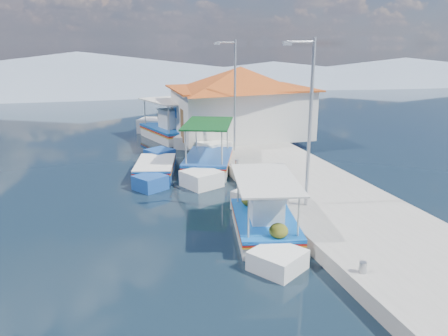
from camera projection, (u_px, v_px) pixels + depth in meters
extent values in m
plane|color=black|center=(197.00, 257.00, 13.47)|extent=(160.00, 160.00, 0.00)
cube|color=#ADAAA2|center=(293.00, 178.00, 20.50)|extent=(5.00, 44.00, 0.50)
cylinder|color=#A5A8AD|center=(363.00, 267.00, 11.51)|extent=(0.20, 0.20, 0.30)
cylinder|color=#A5A8AD|center=(286.00, 203.00, 16.14)|extent=(0.20, 0.20, 0.30)
cylinder|color=#A5A8AD|center=(237.00, 162.00, 21.69)|extent=(0.20, 0.20, 0.30)
cylinder|color=#A5A8AD|center=(208.00, 138.00, 27.24)|extent=(0.20, 0.20, 0.30)
cube|color=white|center=(264.00, 229.00, 14.98)|extent=(2.62, 4.04, 0.82)
cube|color=white|center=(230.00, 204.00, 17.06)|extent=(1.89, 1.89, 0.90)
cube|color=white|center=(309.00, 259.00, 12.94)|extent=(1.84, 1.84, 0.77)
cube|color=#0D56B2|center=(265.00, 219.00, 14.88)|extent=(2.70, 4.17, 0.05)
cube|color=red|center=(265.00, 221.00, 14.90)|extent=(2.70, 4.17, 0.04)
cube|color=gold|center=(265.00, 223.00, 14.91)|extent=(2.70, 4.17, 0.03)
cube|color=#0D56B2|center=(265.00, 217.00, 14.86)|extent=(2.71, 4.13, 0.04)
cube|color=brown|center=(265.00, 218.00, 14.87)|extent=(2.45, 3.94, 0.04)
cube|color=white|center=(269.00, 207.00, 14.52)|extent=(1.25, 1.31, 0.95)
cube|color=silver|center=(270.00, 193.00, 14.39)|extent=(1.36, 1.41, 0.05)
cylinder|color=beige|center=(223.00, 189.00, 15.68)|extent=(0.06, 0.06, 1.38)
cylinder|color=beige|center=(260.00, 183.00, 16.36)|extent=(0.06, 0.06, 1.38)
cylinder|color=beige|center=(272.00, 219.00, 13.01)|extent=(0.06, 0.06, 1.38)
cylinder|color=beige|center=(313.00, 210.00, 13.68)|extent=(0.06, 0.06, 1.38)
cube|color=silver|center=(266.00, 179.00, 14.49)|extent=(2.71, 4.06, 0.06)
ellipsoid|color=#485416|center=(238.00, 202.00, 15.68)|extent=(0.65, 0.72, 0.49)
ellipsoid|color=#485416|center=(247.00, 197.00, 16.32)|extent=(0.55, 0.61, 0.41)
ellipsoid|color=#485416|center=(297.00, 228.00, 13.57)|extent=(0.59, 0.64, 0.44)
sphere|color=#F23F07|center=(278.00, 192.00, 15.52)|extent=(0.34, 0.34, 0.34)
cube|color=white|center=(208.00, 166.00, 22.54)|extent=(3.39, 4.46, 1.01)
cube|color=white|center=(181.00, 154.00, 24.56)|extent=(2.03, 2.03, 1.12)
cube|color=white|center=(240.00, 178.00, 20.55)|extent=(1.97, 1.97, 0.96)
cube|color=#0D56B2|center=(208.00, 157.00, 22.41)|extent=(3.49, 4.59, 0.06)
cube|color=red|center=(208.00, 159.00, 22.44)|extent=(3.49, 4.59, 0.05)
cube|color=gold|center=(208.00, 160.00, 22.46)|extent=(3.49, 4.59, 0.04)
cube|color=#194697|center=(208.00, 156.00, 22.39)|extent=(3.50, 4.56, 0.05)
cube|color=brown|center=(208.00, 157.00, 22.40)|extent=(3.21, 4.32, 0.05)
cylinder|color=beige|center=(177.00, 137.00, 22.97)|extent=(0.07, 0.07, 1.70)
cylinder|color=beige|center=(204.00, 133.00, 23.94)|extent=(0.07, 0.07, 1.70)
cylinder|color=beige|center=(213.00, 149.00, 20.40)|extent=(0.07, 0.07, 1.70)
cylinder|color=beige|center=(242.00, 144.00, 21.37)|extent=(0.07, 0.07, 1.70)
cube|color=#0C4018|center=(208.00, 123.00, 21.94)|extent=(3.49, 4.49, 0.07)
cube|color=#194697|center=(155.00, 172.00, 21.67)|extent=(2.43, 3.57, 0.91)
cube|color=#194697|center=(141.00, 160.00, 23.47)|extent=(1.70, 1.70, 1.00)
cube|color=#194697|center=(172.00, 183.00, 19.90)|extent=(1.66, 1.66, 0.86)
cube|color=#0D56B2|center=(155.00, 163.00, 21.56)|extent=(2.50, 3.67, 0.06)
cube|color=red|center=(155.00, 165.00, 21.58)|extent=(2.50, 3.67, 0.05)
cube|color=gold|center=(155.00, 166.00, 21.60)|extent=(2.50, 3.67, 0.04)
cube|color=white|center=(155.00, 162.00, 21.54)|extent=(2.51, 3.65, 0.05)
cube|color=brown|center=(155.00, 163.00, 21.55)|extent=(2.28, 3.47, 0.05)
cube|color=white|center=(170.00, 135.00, 29.98)|extent=(3.58, 5.05, 1.07)
cube|color=white|center=(175.00, 126.00, 32.87)|extent=(2.32, 2.32, 1.19)
cube|color=white|center=(164.00, 145.00, 27.15)|extent=(2.25, 2.25, 1.02)
cube|color=#0D56B2|center=(170.00, 128.00, 29.85)|extent=(3.69, 5.20, 0.07)
cube|color=red|center=(170.00, 130.00, 29.87)|extent=(3.69, 5.20, 0.06)
cube|color=gold|center=(170.00, 131.00, 29.89)|extent=(3.69, 5.20, 0.05)
cube|color=#0D56B2|center=(170.00, 127.00, 29.83)|extent=(3.70, 5.16, 0.06)
cube|color=brown|center=(170.00, 128.00, 29.84)|extent=(3.38, 4.91, 0.06)
cube|color=white|center=(169.00, 119.00, 29.34)|extent=(1.67, 1.78, 1.24)
cube|color=silver|center=(168.00, 110.00, 29.16)|extent=(1.82, 1.93, 0.07)
cylinder|color=beige|center=(160.00, 110.00, 31.44)|extent=(0.08, 0.08, 1.81)
cylinder|color=beige|center=(186.00, 110.00, 31.42)|extent=(0.08, 0.08, 1.81)
cylinder|color=beige|center=(150.00, 119.00, 27.76)|extent=(0.08, 0.08, 1.81)
cylinder|color=beige|center=(180.00, 119.00, 27.73)|extent=(0.08, 0.08, 1.81)
cube|color=silver|center=(169.00, 101.00, 29.34)|extent=(3.70, 5.08, 0.08)
cube|color=silver|center=(240.00, 112.00, 28.43)|extent=(8.00, 6.00, 3.00)
cube|color=#B14918|center=(240.00, 88.00, 28.01)|extent=(8.64, 6.48, 0.10)
pyramid|color=#B14918|center=(240.00, 78.00, 27.83)|extent=(10.49, 10.49, 1.40)
cube|color=brown|center=(182.00, 126.00, 26.60)|extent=(0.06, 1.00, 2.00)
cube|color=#0D56B2|center=(175.00, 110.00, 28.75)|extent=(0.06, 1.20, 0.90)
cylinder|color=#A5A8AD|center=(310.00, 125.00, 15.57)|extent=(0.12, 0.12, 6.00)
cylinder|color=#A5A8AD|center=(301.00, 42.00, 14.66)|extent=(1.00, 0.08, 0.08)
cube|color=#A5A8AD|center=(287.00, 43.00, 14.54)|extent=(0.30, 0.14, 0.14)
cylinder|color=#A5A8AD|center=(235.00, 97.00, 23.90)|extent=(0.12, 0.12, 6.00)
cylinder|color=#A5A8AD|center=(226.00, 42.00, 22.99)|extent=(1.00, 0.08, 0.08)
cube|color=#A5A8AD|center=(217.00, 43.00, 22.87)|extent=(0.30, 0.14, 0.14)
cone|color=gray|center=(79.00, 71.00, 63.32)|extent=(96.00, 96.00, 5.50)
cone|color=gray|center=(273.00, 73.00, 71.42)|extent=(76.80, 76.80, 3.80)
cone|color=gray|center=(404.00, 70.00, 77.92)|extent=(89.60, 89.60, 4.20)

